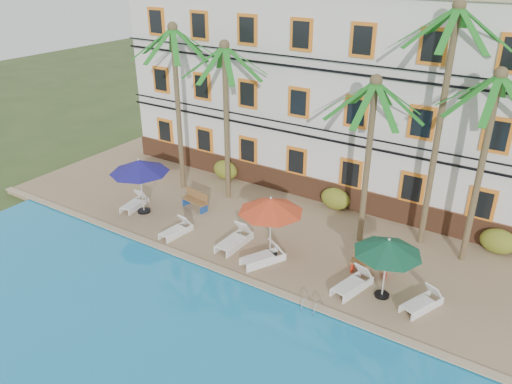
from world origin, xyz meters
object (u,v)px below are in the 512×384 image
Objects in this scene: pool_ladder at (312,308)px; palm_d at (443,102)px; lounger_d at (264,256)px; lounger_f at (422,302)px; umbrella_red at (271,206)px; lounger_a at (135,203)px; palm_c at (370,139)px; palm_b at (226,101)px; umbrella_green at (388,247)px; palm_e at (486,144)px; lounger_e at (353,283)px; bench_right at (370,263)px; bench_left at (196,200)px; palm_a at (177,88)px; umbrella_blue at (139,167)px; lounger_b at (177,229)px; lounger_c at (235,239)px.

palm_d is at bearing 73.53° from pool_ladder.
lounger_d reaches higher than lounger_f.
umbrella_red is 1.60× the size of lounger_a.
lounger_a is (-10.76, -3.12, -4.52)m from palm_c.
palm_b reaches higher than umbrella_green.
palm_c is at bearing 138.85° from lounger_f.
palm_c is 4.86m from umbrella_red.
lounger_a is (-14.96, -4.00, -4.87)m from palm_e.
bench_right is (0.12, 1.39, 0.18)m from lounger_e.
umbrella_red is 6.79m from lounger_f.
lounger_f is 11.94m from bench_left.
umbrella_red is (7.52, -3.22, -3.17)m from palm_a.
lounger_d is at bearing -27.01° from palm_a.
umbrella_blue is 1.68× the size of lounger_b.
palm_b is 4.69× the size of lounger_a.
lounger_f is (1.46, 0.11, -1.87)m from umbrella_green.
lounger_a is at bearing -132.78° from palm_b.
bench_left is at bearing 157.08° from lounger_d.
lounger_e is (11.44, -3.61, -5.21)m from palm_a.
lounger_e is at bearing 3.95° from lounger_d.
palm_a is 5.58× the size of bench_left.
palm_a is at bearing 126.85° from lounger_b.
palm_b is 11.03m from pool_ladder.
lounger_e is 2.66× the size of pool_ladder.
lounger_c is (-8.64, -4.25, -4.82)m from palm_e.
palm_b is 4.38× the size of lounger_f.
palm_d is at bearing 15.17° from bench_left.
pool_ladder is (-0.81, -1.83, -0.29)m from lounger_e.
bench_right reaches higher than lounger_f.
umbrella_green is 13.14m from lounger_a.
bench_left is at bearing 170.04° from umbrella_green.
umbrella_blue is 12.29m from umbrella_green.
palm_c is at bearing -0.32° from palm_a.
lounger_e is (11.20, -0.32, -2.15)m from umbrella_blue.
umbrella_blue is (-14.24, -4.11, -2.69)m from palm_e.
umbrella_green reaches higher than pool_ladder.
palm_d is 6.54× the size of bench_left.
palm_d reaches higher than lounger_e.
lounger_e is (-1.08, -0.21, -1.85)m from umbrella_green.
palm_b is 1.00× the size of palm_e.
umbrella_red reaches higher than lounger_b.
palm_c is 2.71× the size of umbrella_red.
palm_d is 9.38m from lounger_d.
palm_b is at bearing 55.14° from umbrella_blue.
lounger_a is at bearing 175.05° from lounger_d.
bench_right is (1.28, -2.17, -4.30)m from palm_c.
bench_right reaches higher than lounger_e.
umbrella_red is 1.61× the size of lounger_b.
palm_b is 10.69m from lounger_e.
palm_c is 7.21m from pool_ladder.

